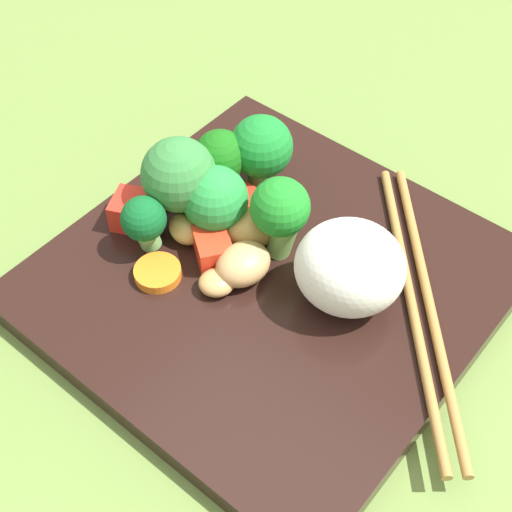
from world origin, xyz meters
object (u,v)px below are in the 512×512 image
at_px(broccoli_floret_1, 261,148).
at_px(chopstick_pair, 420,301).
at_px(carrot_slice_1, 158,273).
at_px(square_plate, 271,281).
at_px(rice_mound, 350,268).

bearing_deg(broccoli_floret_1, chopstick_pair, -96.91).
distance_m(broccoli_floret_1, carrot_slice_1, 0.12).
distance_m(broccoli_floret_1, chopstick_pair, 0.16).
bearing_deg(square_plate, broccoli_floret_1, 44.32).
bearing_deg(square_plate, chopstick_pair, -65.10).
height_order(square_plate, chopstick_pair, chopstick_pair).
distance_m(rice_mound, broccoli_floret_1, 0.12).
bearing_deg(carrot_slice_1, square_plate, -48.43).
height_order(rice_mound, broccoli_floret_1, rice_mound).
bearing_deg(broccoli_floret_1, rice_mound, -112.44).
xyz_separation_m(square_plate, carrot_slice_1, (-0.05, 0.06, 0.01)).
bearing_deg(rice_mound, chopstick_pair, -55.63).
distance_m(square_plate, chopstick_pair, 0.10).
bearing_deg(rice_mound, broccoli_floret_1, 67.56).
distance_m(carrot_slice_1, chopstick_pair, 0.17).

